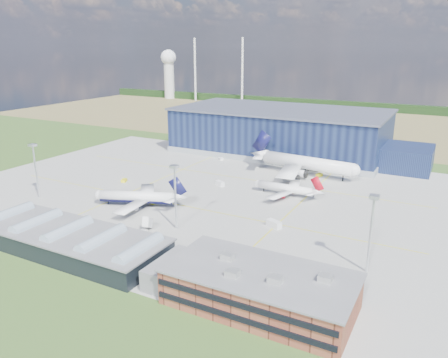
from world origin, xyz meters
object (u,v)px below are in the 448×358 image
ops_building (260,288)px  airliner_navy (136,191)px  gse_van_a (274,224)px  gse_van_b (220,183)px  car_b (139,201)px  gse_cart_b (221,159)px  light_mast_center (175,187)px  airliner_widebody (307,156)px  gse_van_c (243,267)px  gse_tug_b (154,202)px  hangar (284,133)px  airstair (148,225)px  gse_tug_c (319,175)px  car_a (303,276)px  light_mast_west (35,162)px  airliner_red (285,184)px  gse_tug_a (124,180)px  light_mast_east (372,221)px

ops_building → airliner_navy: (-71.42, 41.02, 1.48)m
ops_building → gse_van_a: bearing=107.8°
gse_van_b → car_b: (-18.88, -34.65, -0.50)m
gse_van_b → gse_cart_b: 46.88m
light_mast_center → airliner_widebody: bearing=76.9°
ops_building → gse_van_c: ops_building is taller
gse_cart_b → gse_tug_b: bearing=-135.6°
hangar → airstair: bearing=-90.3°
gse_tug_c → gse_cart_b: (-57.88, 5.34, -0.04)m
ops_building → gse_cart_b: 143.56m
car_a → car_b: car_b is taller
light_mast_west → airstair: light_mast_west is taller
hangar → gse_van_b: (-2.64, -75.00, -10.51)m
airliner_red → gse_tug_b: airliner_red is taller
gse_tug_c → gse_van_c: bearing=-72.7°
light_mast_center → car_b: light_mast_center is taller
gse_tug_b → gse_cart_b: size_ratio=1.06×
gse_cart_b → hangar: bearing=0.8°
hangar → gse_van_a: bearing=-71.0°
ops_building → gse_van_a: 49.52m
airstair → gse_van_c: bearing=-35.3°
airliner_navy → gse_tug_a: airliner_navy is taller
light_mast_center → ops_building: bearing=-33.7°
airliner_navy → airliner_widebody: 87.30m
gse_van_a → car_a: gse_van_a is taller
light_mast_center → airstair: size_ratio=4.15×
airliner_red → gse_van_b: airliner_red is taller
hangar → gse_van_a: size_ratio=25.21×
airliner_red → airliner_widebody: bearing=-86.0°
light_mast_east → gse_cart_b: bearing=136.7°
airliner_red → airstair: airliner_red is taller
gse_tug_b → car_a: (72.43, -28.73, -0.15)m
gse_cart_b → airstair: (23.92, -97.22, 1.08)m
airliner_widebody → gse_tug_b: (-41.98, -68.27, -8.89)m
airliner_navy → gse_tug_a: size_ratio=11.50×
airliner_red → gse_van_b: bearing=4.3°
hangar → car_a: 148.79m
light_mast_west → light_mast_center: bearing=0.0°
airliner_red → gse_tug_b: 55.55m
gse_tug_c → gse_van_c: (7.80, -101.85, 0.43)m
airliner_widebody → gse_cart_b: size_ratio=18.46×
airliner_red → car_a: airliner_red is taller
gse_tug_a → airliner_navy: bearing=-62.0°
gse_van_a → gse_van_c: 33.25m
gse_van_a → gse_van_c: size_ratio=1.19×
gse_van_a → gse_tug_c: (-3.83, 68.84, -0.53)m
airliner_widebody → gse_tug_b: 80.64m
ops_building → airliner_widebody: airliner_widebody is taller
light_mast_east → light_mast_center: bearing=180.0°
ops_building → airliner_widebody: 117.83m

